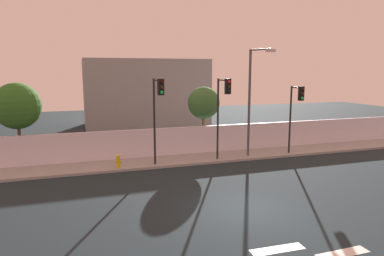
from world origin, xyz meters
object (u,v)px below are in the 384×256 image
traffic_light_left (223,102)px  traffic_light_center (296,105)px  roadside_tree_midleft (204,103)px  street_lamp_curbside (252,94)px  fire_hydrant (118,161)px  traffic_light_right (158,103)px  roadside_tree_leftmost (17,106)px

traffic_light_left → traffic_light_center: traffic_light_left is taller
roadside_tree_midleft → street_lamp_curbside: bearing=-54.6°
roadside_tree_midleft → fire_hydrant: bearing=-154.1°
traffic_light_right → fire_hydrant: traffic_light_right is taller
traffic_light_left → roadside_tree_leftmost: 12.21m
traffic_light_center → street_lamp_curbside: bearing=170.4°
traffic_light_left → fire_hydrant: traffic_light_left is taller
fire_hydrant → roadside_tree_leftmost: (-5.45, 3.06, 3.00)m
traffic_light_center → traffic_light_right: traffic_light_right is taller
traffic_light_left → traffic_light_center: bearing=-0.0°
fire_hydrant → traffic_light_right: bearing=-10.4°
traffic_light_left → roadside_tree_midleft: size_ratio=1.11×
traffic_light_right → fire_hydrant: (-2.25, 0.41, -3.24)m
roadside_tree_midleft → traffic_light_left: bearing=-90.9°
traffic_light_left → traffic_light_right: size_ratio=1.00×
traffic_light_center → traffic_light_right: (-9.12, 0.03, 0.36)m
traffic_light_left → traffic_light_center: 5.14m
traffic_light_right → street_lamp_curbside: street_lamp_curbside is taller
fire_hydrant → roadside_tree_leftmost: roadside_tree_leftmost is taller
traffic_light_right → street_lamp_curbside: size_ratio=0.74×
traffic_light_right → roadside_tree_leftmost: traffic_light_right is taller
traffic_light_right → street_lamp_curbside: bearing=4.3°
street_lamp_curbside → fire_hydrant: size_ratio=9.01×
street_lamp_curbside → traffic_light_right: bearing=-175.7°
street_lamp_curbside → roadside_tree_leftmost: (-13.89, 3.01, -0.61)m
traffic_light_right → street_lamp_curbside: 6.22m
fire_hydrant → traffic_light_left: bearing=-4.1°
fire_hydrant → roadside_tree_midleft: 7.55m
fire_hydrant → roadside_tree_leftmost: 6.93m
traffic_light_left → fire_hydrant: 7.04m
roadside_tree_leftmost → roadside_tree_midleft: bearing=-0.0°
traffic_light_left → street_lamp_curbside: (2.20, 0.50, 0.37)m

